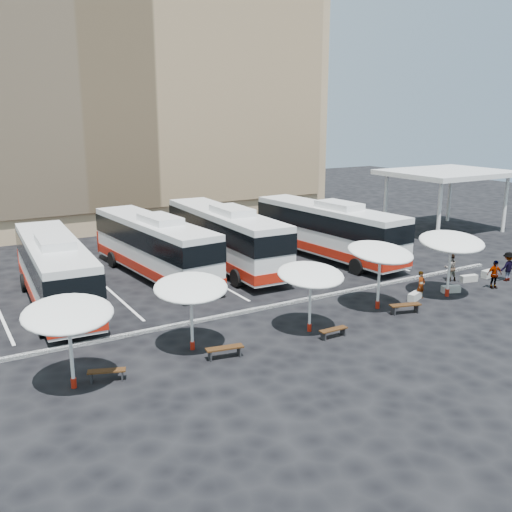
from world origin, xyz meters
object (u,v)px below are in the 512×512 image
sunshade_0 (68,314)px  passenger_0 (421,285)px  sunshade_2 (311,275)px  passenger_1 (451,268)px  sunshade_3 (380,253)px  conc_bench_1 (451,289)px  bus_3 (327,229)px  passenger_2 (495,275)px  wood_bench_1 (225,350)px  bus_1 (154,245)px  conc_bench_2 (469,278)px  sunshade_1 (191,288)px  sunshade_4 (451,242)px  bus_0 (55,270)px  wood_bench_2 (333,331)px  conc_bench_0 (415,296)px  passenger_3 (508,267)px  conc_bench_3 (489,273)px  bus_2 (225,236)px  wood_bench_0 (107,373)px  wood_bench_3 (405,306)px

sunshade_0 → passenger_0: bearing=3.0°
sunshade_2 → passenger_1: bearing=10.9°
sunshade_3 → conc_bench_1: size_ratio=3.76×
bus_3 → passenger_2: 11.49m
wood_bench_1 → passenger_1: bearing=10.0°
bus_1 → conc_bench_2: bus_1 is taller
sunshade_1 → conc_bench_1: 16.28m
sunshade_2 → sunshade_3: 5.05m
sunshade_4 → passenger_0: (-1.60, 0.48, -2.33)m
bus_0 → sunshade_0: size_ratio=3.36×
wood_bench_2 → conc_bench_0: size_ratio=1.24×
wood_bench_2 → passenger_3: bearing=7.0°
bus_1 → bus_3: (12.13, -1.74, 0.05)m
conc_bench_0 → passenger_0: 0.72m
bus_3 → conc_bench_2: size_ratio=12.22×
sunshade_3 → passenger_2: 8.56m
bus_3 → conc_bench_3: bearing=-61.8°
bus_2 → conc_bench_0: bus_2 is taller
sunshade_4 → conc_bench_2: 4.62m
wood_bench_0 → wood_bench_2: bearing=-5.6°
sunshade_1 → sunshade_4: bearing=-1.7°
sunshade_3 → wood_bench_2: (-4.50, -2.02, -2.68)m
wood_bench_2 → conc_bench_3: 14.84m
bus_3 → sunshade_0: bus_3 is taller
wood_bench_1 → passenger_2: (18.05, 0.67, 0.46)m
sunshade_3 → passenger_3: 10.48m
wood_bench_1 → passenger_0: 13.06m
bus_3 → passenger_0: (-1.06, -9.85, -1.33)m
wood_bench_1 → wood_bench_3: size_ratio=0.97×
passenger_1 → bus_0: bearing=-2.4°
conc_bench_1 → wood_bench_1: bearing=-174.8°
conc_bench_0 → passenger_3: size_ratio=0.63×
conc_bench_2 → passenger_2: size_ratio=0.64×
bus_2 → sunshade_2: size_ratio=3.89×
wood_bench_0 → conc_bench_0: bearing=3.4°
conc_bench_1 → passenger_3: bearing=-1.3°
bus_0 → sunshade_2: bus_0 is taller
conc_bench_0 → bus_2: bearing=117.1°
sunshade_1 → sunshade_3: 10.60m
conc_bench_3 → passenger_2: (-1.81, -1.68, 0.61)m
wood_bench_0 → passenger_3: 24.93m
wood_bench_0 → conc_bench_2: 22.84m
sunshade_4 → sunshade_1: bearing=178.3°
sunshade_0 → passenger_1: bearing=6.2°
bus_2 → wood_bench_3: bus_2 is taller
wood_bench_1 → conc_bench_1: (15.28, 1.39, -0.18)m
bus_2 → bus_3: 7.45m
wood_bench_3 → sunshade_0: bearing=178.7°
wood_bench_1 → passenger_3: size_ratio=0.92×
conc_bench_2 → passenger_0: size_ratio=0.69×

